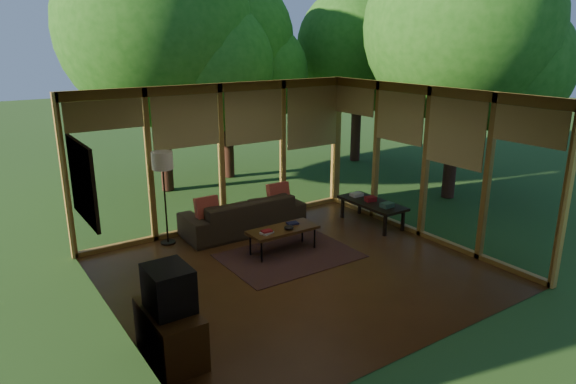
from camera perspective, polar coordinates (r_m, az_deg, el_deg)
floor at (r=8.06m, az=1.13°, el=-8.80°), size 5.50×5.50×0.00m
ceiling at (r=7.31m, az=1.26°, el=10.66°), size 5.50×5.50×0.00m
wall_left at (r=6.47m, az=-19.17°, el=-3.40°), size 0.04×5.00×2.70m
wall_front at (r=5.83m, az=15.58°, el=-5.27°), size 5.50×0.04×2.70m
window_wall_back at (r=9.66m, az=-7.42°, el=3.89°), size 5.50×0.12×2.70m
window_wall_right at (r=9.38m, az=15.06°, el=3.07°), size 0.12×5.00×2.70m
exterior_lawn at (r=18.85m, az=7.04°, el=5.95°), size 40.00×40.00×0.00m
tree_nw at (r=12.15m, az=-14.48°, el=17.20°), size 4.31×4.31×5.84m
tree_ne at (r=13.15m, az=-7.23°, el=16.30°), size 3.48×3.48×5.15m
tree_se at (r=11.70m, az=18.64°, el=16.98°), size 4.02×4.02×5.71m
tree_far at (r=14.91m, az=7.47°, el=15.69°), size 3.26×3.26×4.88m
rug at (r=8.58m, az=0.15°, el=-7.10°), size 2.15×1.53×0.01m
sofa at (r=9.58m, az=-4.99°, el=-2.48°), size 2.28×0.92×0.66m
pillow_left at (r=9.14m, az=-8.98°, el=-1.88°), size 0.42×0.22×0.44m
pillow_right at (r=9.83m, az=-1.07°, el=-0.29°), size 0.43×0.23×0.45m
ct_book_lower at (r=8.37m, az=-2.39°, el=-4.53°), size 0.23×0.20×0.03m
ct_book_upper at (r=8.36m, az=-2.39°, el=-4.35°), size 0.17×0.13×0.03m
ct_book_side at (r=8.78m, az=0.50°, el=-3.49°), size 0.21×0.17×0.03m
ct_bowl at (r=8.52m, az=0.08°, el=-3.96°), size 0.16×0.16×0.07m
media_cabinet at (r=6.11m, az=-12.95°, el=-15.03°), size 0.50×1.00×0.60m
television at (r=5.85m, az=-13.12°, el=-10.39°), size 0.45×0.55×0.50m
console_book_a at (r=9.71m, az=10.96°, el=-1.43°), size 0.24×0.18×0.08m
console_book_b at (r=10.01m, az=9.16°, el=-0.76°), size 0.23×0.19×0.09m
console_book_c at (r=10.30m, az=7.64°, el=-0.28°), size 0.24×0.17×0.06m
floor_lamp at (r=8.92m, az=-13.76°, el=2.84°), size 0.36×0.36×1.65m
coffee_table at (r=8.60m, az=-0.57°, el=-4.27°), size 1.20×0.50×0.43m
side_console at (r=10.01m, az=9.33°, el=-1.32°), size 0.60×1.40×0.46m
wall_painting at (r=7.72m, az=-21.84°, el=1.09°), size 0.06×1.35×1.15m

